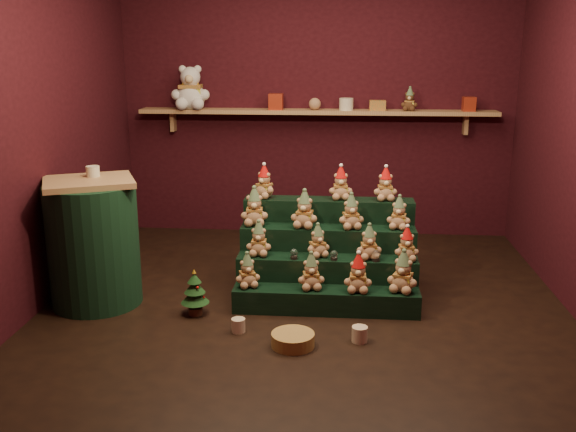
# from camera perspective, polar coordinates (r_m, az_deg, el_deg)

# --- Properties ---
(ground) EXTENTS (4.00, 4.00, 0.00)m
(ground) POSITION_cam_1_polar(r_m,az_deg,el_deg) (5.06, 1.55, -7.75)
(ground) COLOR black
(ground) RESTS_ON ground
(back_wall) EXTENTS (4.00, 0.10, 2.80)m
(back_wall) POSITION_cam_1_polar(r_m,az_deg,el_deg) (6.74, 2.62, 10.24)
(back_wall) COLOR black
(back_wall) RESTS_ON ground
(front_wall) EXTENTS (4.00, 0.10, 2.80)m
(front_wall) POSITION_cam_1_polar(r_m,az_deg,el_deg) (2.68, -0.69, 3.05)
(front_wall) COLOR black
(front_wall) RESTS_ON ground
(left_wall) EXTENTS (0.10, 4.00, 2.80)m
(left_wall) POSITION_cam_1_polar(r_m,az_deg,el_deg) (5.23, -21.62, 7.85)
(left_wall) COLOR black
(left_wall) RESTS_ON ground
(back_shelf) EXTENTS (3.60, 0.26, 0.24)m
(back_shelf) POSITION_cam_1_polar(r_m,az_deg,el_deg) (6.57, 2.55, 9.19)
(back_shelf) COLOR tan
(back_shelf) RESTS_ON ground
(riser_tier_front) EXTENTS (1.40, 0.22, 0.18)m
(riser_tier_front) POSITION_cam_1_polar(r_m,az_deg,el_deg) (4.88, 3.38, -7.51)
(riser_tier_front) COLOR black
(riser_tier_front) RESTS_ON ground
(riser_tier_midfront) EXTENTS (1.40, 0.22, 0.36)m
(riser_tier_midfront) POSITION_cam_1_polar(r_m,az_deg,el_deg) (5.05, 3.46, -5.62)
(riser_tier_midfront) COLOR black
(riser_tier_midfront) RESTS_ON ground
(riser_tier_midback) EXTENTS (1.40, 0.22, 0.54)m
(riser_tier_midback) POSITION_cam_1_polar(r_m,az_deg,el_deg) (5.23, 3.53, -3.85)
(riser_tier_midback) COLOR black
(riser_tier_midback) RESTS_ON ground
(riser_tier_back) EXTENTS (1.40, 0.22, 0.72)m
(riser_tier_back) POSITION_cam_1_polar(r_m,az_deg,el_deg) (5.41, 3.60, -2.19)
(riser_tier_back) COLOR black
(riser_tier_back) RESTS_ON ground
(teddy_0) EXTENTS (0.24, 0.23, 0.26)m
(teddy_0) POSITION_cam_1_polar(r_m,az_deg,el_deg) (4.86, -3.64, -4.81)
(teddy_0) COLOR tan
(teddy_0) RESTS_ON riser_tier_front
(teddy_1) EXTENTS (0.23, 0.21, 0.28)m
(teddy_1) POSITION_cam_1_polar(r_m,az_deg,el_deg) (4.81, 2.07, -4.91)
(teddy_1) COLOR tan
(teddy_1) RESTS_ON riser_tier_front
(teddy_2) EXTENTS (0.21, 0.19, 0.29)m
(teddy_2) POSITION_cam_1_polar(r_m,az_deg,el_deg) (4.78, 6.25, -5.05)
(teddy_2) COLOR tan
(teddy_2) RESTS_ON riser_tier_front
(teddy_3) EXTENTS (0.28, 0.27, 0.31)m
(teddy_3) POSITION_cam_1_polar(r_m,az_deg,el_deg) (4.82, 10.20, -4.87)
(teddy_3) COLOR tan
(teddy_3) RESTS_ON riser_tier_front
(teddy_4) EXTENTS (0.20, 0.18, 0.27)m
(teddy_4) POSITION_cam_1_polar(r_m,az_deg,el_deg) (5.00, -2.61, -2.00)
(teddy_4) COLOR tan
(teddy_4) RESTS_ON riser_tier_midfront
(teddy_5) EXTENTS (0.24, 0.23, 0.26)m
(teddy_5) POSITION_cam_1_polar(r_m,az_deg,el_deg) (4.97, 2.65, -2.19)
(teddy_5) COLOR tan
(teddy_5) RESTS_ON riser_tier_midfront
(teddy_6) EXTENTS (0.22, 0.20, 0.27)m
(teddy_6) POSITION_cam_1_polar(r_m,az_deg,el_deg) (4.95, 7.21, -2.29)
(teddy_6) COLOR tan
(teddy_6) RESTS_ON riser_tier_midfront
(teddy_7) EXTENTS (0.20, 0.18, 0.26)m
(teddy_7) POSITION_cam_1_polar(r_m,az_deg,el_deg) (4.96, 10.50, -2.45)
(teddy_7) COLOR tan
(teddy_7) RESTS_ON riser_tier_midfront
(teddy_8) EXTENTS (0.23, 0.21, 0.31)m
(teddy_8) POSITION_cam_1_polar(r_m,az_deg,el_deg) (5.17, -3.00, 0.85)
(teddy_8) COLOR tan
(teddy_8) RESTS_ON riser_tier_midback
(teddy_9) EXTENTS (0.24, 0.23, 0.30)m
(teddy_9) POSITION_cam_1_polar(r_m,az_deg,el_deg) (5.10, 1.48, 0.62)
(teddy_9) COLOR tan
(teddy_9) RESTS_ON riser_tier_midback
(teddy_10) EXTENTS (0.24, 0.22, 0.28)m
(teddy_10) POSITION_cam_1_polar(r_m,az_deg,el_deg) (5.10, 5.62, 0.42)
(teddy_10) COLOR tan
(teddy_10) RESTS_ON riser_tier_midback
(teddy_11) EXTENTS (0.22, 0.20, 0.26)m
(teddy_11) POSITION_cam_1_polar(r_m,az_deg,el_deg) (5.14, 9.85, 0.31)
(teddy_11) COLOR tan
(teddy_11) RESTS_ON riser_tier_midback
(teddy_12) EXTENTS (0.25, 0.24, 0.27)m
(teddy_12) POSITION_cam_1_polar(r_m,az_deg,el_deg) (5.33, -2.12, 3.06)
(teddy_12) COLOR tan
(teddy_12) RESTS_ON riser_tier_back
(teddy_13) EXTENTS (0.21, 0.19, 0.27)m
(teddy_13) POSITION_cam_1_polar(r_m,az_deg,el_deg) (5.29, 4.71, 2.94)
(teddy_13) COLOR tan
(teddy_13) RESTS_ON riser_tier_back
(teddy_14) EXTENTS (0.21, 0.19, 0.27)m
(teddy_14) POSITION_cam_1_polar(r_m,az_deg,el_deg) (5.30, 8.66, 2.83)
(teddy_14) COLOR tan
(teddy_14) RESTS_ON riser_tier_back
(snow_globe_a) EXTENTS (0.06, 0.06, 0.08)m
(snow_globe_a) POSITION_cam_1_polar(r_m,az_deg,el_deg) (4.93, 0.54, -3.39)
(snow_globe_a) COLOR black
(snow_globe_a) RESTS_ON riser_tier_midfront
(snow_globe_b) EXTENTS (0.06, 0.06, 0.08)m
(snow_globe_b) POSITION_cam_1_polar(r_m,az_deg,el_deg) (4.92, 4.11, -3.49)
(snow_globe_b) COLOR black
(snow_globe_b) RESTS_ON riser_tier_midfront
(snow_globe_c) EXTENTS (0.07, 0.07, 0.09)m
(snow_globe_c) POSITION_cam_1_polar(r_m,az_deg,el_deg) (4.93, 7.83, -3.49)
(snow_globe_c) COLOR black
(snow_globe_c) RESTS_ON riser_tier_midfront
(side_table) EXTENTS (0.81, 0.75, 0.99)m
(side_table) POSITION_cam_1_polar(r_m,az_deg,el_deg) (5.13, -16.90, -2.31)
(side_table) COLOR tan
(side_table) RESTS_ON ground
(table_ornament) EXTENTS (0.10, 0.10, 0.08)m
(table_ornament) POSITION_cam_1_polar(r_m,az_deg,el_deg) (5.09, -16.96, 3.82)
(table_ornament) COLOR beige
(table_ornament) RESTS_ON side_table
(mini_christmas_tree) EXTENTS (0.21, 0.21, 0.36)m
(mini_christmas_tree) POSITION_cam_1_polar(r_m,az_deg,el_deg) (4.85, -8.28, -6.74)
(mini_christmas_tree) COLOR #432618
(mini_christmas_tree) RESTS_ON ground
(mug_left) EXTENTS (0.10, 0.10, 0.10)m
(mug_left) POSITION_cam_1_polar(r_m,az_deg,el_deg) (4.58, -4.43, -9.66)
(mug_left) COLOR beige
(mug_left) RESTS_ON ground
(mug_right) EXTENTS (0.11, 0.11, 0.11)m
(mug_right) POSITION_cam_1_polar(r_m,az_deg,el_deg) (4.45, 6.39, -10.40)
(mug_right) COLOR beige
(mug_right) RESTS_ON ground
(wicker_basket) EXTENTS (0.34, 0.34, 0.09)m
(wicker_basket) POSITION_cam_1_polar(r_m,az_deg,el_deg) (4.37, 0.44, -10.94)
(wicker_basket) COLOR #AD8A45
(wicker_basket) RESTS_ON ground
(white_bear) EXTENTS (0.42, 0.38, 0.55)m
(white_bear) POSITION_cam_1_polar(r_m,az_deg,el_deg) (6.69, -8.67, 11.72)
(white_bear) COLOR white
(white_bear) RESTS_ON back_shelf
(brown_bear) EXTENTS (0.19, 0.17, 0.23)m
(brown_bear) POSITION_cam_1_polar(r_m,az_deg,el_deg) (6.56, 10.76, 10.16)
(brown_bear) COLOR #53341B
(brown_bear) RESTS_ON back_shelf
(gift_tin_red_a) EXTENTS (0.14, 0.14, 0.16)m
(gift_tin_red_a) POSITION_cam_1_polar(r_m,az_deg,el_deg) (6.57, -1.08, 10.13)
(gift_tin_red_a) COLOR #A02E18
(gift_tin_red_a) RESTS_ON back_shelf
(gift_tin_cream) EXTENTS (0.14, 0.14, 0.12)m
(gift_tin_cream) POSITION_cam_1_polar(r_m,az_deg,el_deg) (6.54, 5.20, 9.87)
(gift_tin_cream) COLOR beige
(gift_tin_cream) RESTS_ON back_shelf
(gift_tin_red_b) EXTENTS (0.12, 0.12, 0.14)m
(gift_tin_red_b) POSITION_cam_1_polar(r_m,az_deg,el_deg) (6.65, 15.78, 9.56)
(gift_tin_red_b) COLOR #A02E18
(gift_tin_red_b) RESTS_ON back_shelf
(shelf_plush_ball) EXTENTS (0.12, 0.12, 0.12)m
(shelf_plush_ball) POSITION_cam_1_polar(r_m,az_deg,el_deg) (6.54, 2.40, 9.92)
(shelf_plush_ball) COLOR tan
(shelf_plush_ball) RESTS_ON back_shelf
(scarf_gift_box) EXTENTS (0.16, 0.10, 0.10)m
(scarf_gift_box) POSITION_cam_1_polar(r_m,az_deg,el_deg) (6.55, 7.96, 9.71)
(scarf_gift_box) COLOR orange
(scarf_gift_box) RESTS_ON back_shelf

